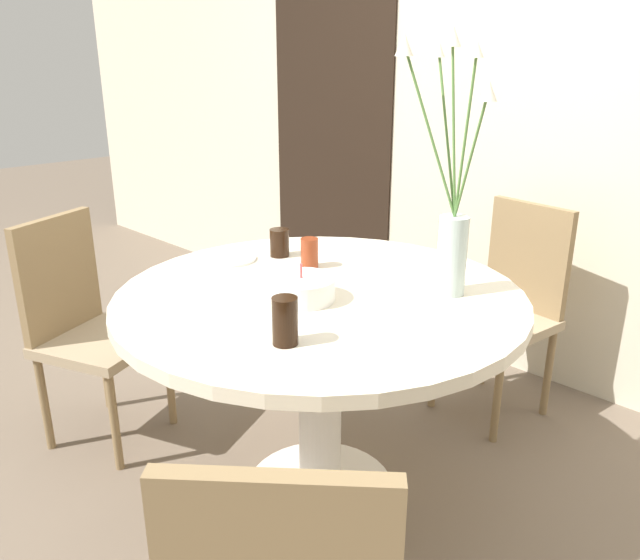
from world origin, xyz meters
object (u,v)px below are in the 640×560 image
(birthday_cake, at_px, (301,289))
(drink_glass_2, at_px, (285,321))
(drink_glass_0, at_px, (280,243))
(drink_glass_1, at_px, (310,253))
(chair_right_flank, at_px, (509,299))
(flower_vase, at_px, (451,210))
(chair_far_back, at_px, (84,319))
(side_plate, at_px, (229,259))

(birthday_cake, relative_size, drink_glass_2, 1.63)
(drink_glass_0, relative_size, drink_glass_1, 0.98)
(chair_right_flank, xyz_separation_m, birthday_cake, (-0.14, -1.08, 0.29))
(flower_vase, xyz_separation_m, drink_glass_1, (-0.48, -0.12, -0.21))
(birthday_cake, height_order, flower_vase, flower_vase)
(flower_vase, height_order, drink_glass_2, flower_vase)
(chair_right_flank, xyz_separation_m, flower_vase, (0.14, -0.71, 0.53))
(chair_right_flank, bearing_deg, birthday_cake, -89.05)
(chair_right_flank, bearing_deg, drink_glass_1, -104.03)
(chair_right_flank, height_order, drink_glass_1, chair_right_flank)
(chair_right_flank, distance_m, drink_glass_2, 1.36)
(chair_right_flank, relative_size, drink_glass_1, 8.56)
(birthday_cake, bearing_deg, chair_far_back, -163.06)
(birthday_cake, relative_size, side_plate, 1.06)
(chair_far_back, bearing_deg, drink_glass_2, -109.83)
(chair_far_back, relative_size, drink_glass_0, 8.77)
(flower_vase, height_order, side_plate, flower_vase)
(chair_far_back, bearing_deg, drink_glass_1, -76.20)
(birthday_cake, bearing_deg, flower_vase, 52.33)
(side_plate, bearing_deg, flower_vase, 20.25)
(flower_vase, xyz_separation_m, side_plate, (-0.75, -0.28, -0.26))
(side_plate, xyz_separation_m, drink_glass_2, (0.67, -0.33, 0.06))
(chair_right_flank, distance_m, flower_vase, 0.90)
(flower_vase, relative_size, drink_glass_2, 6.15)
(side_plate, height_order, drink_glass_1, drink_glass_1)
(birthday_cake, height_order, drink_glass_2, drink_glass_2)
(flower_vase, bearing_deg, drink_glass_1, -165.58)
(side_plate, xyz_separation_m, drink_glass_1, (0.27, 0.15, 0.05))
(chair_right_flank, height_order, chair_far_back, same)
(drink_glass_1, relative_size, drink_glass_2, 0.82)
(side_plate, height_order, drink_glass_0, drink_glass_0)
(drink_glass_0, bearing_deg, chair_right_flank, 57.81)
(drink_glass_0, bearing_deg, flower_vase, 9.50)
(drink_glass_2, bearing_deg, drink_glass_1, 129.87)
(chair_far_back, height_order, birthday_cake, chair_far_back)
(chair_far_back, relative_size, drink_glass_1, 8.56)
(birthday_cake, bearing_deg, side_plate, 169.95)
(drink_glass_0, relative_size, drink_glass_2, 0.80)
(chair_far_back, height_order, flower_vase, flower_vase)
(chair_right_flank, relative_size, drink_glass_0, 8.77)
(birthday_cake, bearing_deg, drink_glass_2, -51.28)
(flower_vase, distance_m, drink_glass_2, 0.65)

